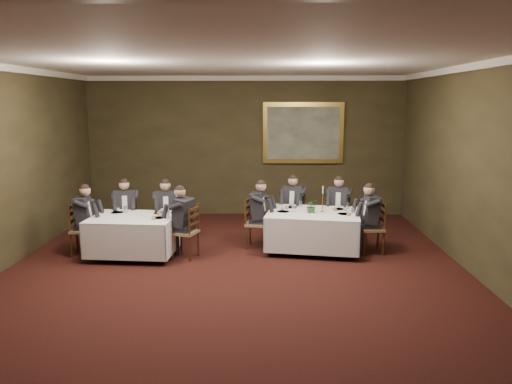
{
  "coord_description": "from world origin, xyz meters",
  "views": [
    {
      "loc": [
        0.53,
        -7.63,
        2.87
      ],
      "look_at": [
        0.33,
        1.85,
        1.15
      ],
      "focal_mm": 35.0,
      "sensor_mm": 36.0,
      "label": 1
    }
  ],
  "objects_px": {
    "chair_main_endright": "(372,239)",
    "centerpiece": "(312,205)",
    "table_main": "(313,228)",
    "diner_sec_endright": "(185,231)",
    "chair_main_endleft": "(256,233)",
    "diner_main_endleft": "(257,222)",
    "chair_main_backleft": "(293,224)",
    "chair_sec_endright": "(186,243)",
    "chair_sec_backleft": "(127,230)",
    "diner_sec_backleft": "(126,219)",
    "chair_main_backright": "(338,226)",
    "table_second": "(134,233)",
    "diner_sec_backright": "(167,220)",
    "painting": "(303,133)",
    "diner_sec_endleft": "(83,229)",
    "candlestick": "(323,202)",
    "diner_main_endright": "(372,227)",
    "diner_main_backright": "(339,215)",
    "chair_sec_endleft": "(83,240)",
    "chair_sec_backright": "(167,231)",
    "diner_main_backleft": "(293,214)"
  },
  "relations": [
    {
      "from": "chair_main_backleft",
      "to": "diner_sec_backleft",
      "type": "relative_size",
      "value": 0.74
    },
    {
      "from": "chair_main_backright",
      "to": "chair_sec_backleft",
      "type": "bearing_deg",
      "value": 23.44
    },
    {
      "from": "table_main",
      "to": "chair_sec_endright",
      "type": "xyz_separation_m",
      "value": [
        -2.41,
        -0.52,
        -0.17
      ]
    },
    {
      "from": "table_second",
      "to": "chair_main_endright",
      "type": "bearing_deg",
      "value": 3.64
    },
    {
      "from": "diner_main_backright",
      "to": "candlestick",
      "type": "bearing_deg",
      "value": 78.36
    },
    {
      "from": "chair_main_backleft",
      "to": "diner_main_endleft",
      "type": "height_order",
      "value": "diner_main_endleft"
    },
    {
      "from": "diner_main_backright",
      "to": "painting",
      "type": "xyz_separation_m",
      "value": [
        -0.61,
        2.29,
        1.58
      ]
    },
    {
      "from": "diner_main_endright",
      "to": "painting",
      "type": "xyz_separation_m",
      "value": [
        -1.1,
        3.28,
        1.58
      ]
    },
    {
      "from": "diner_main_endleft",
      "to": "diner_main_endright",
      "type": "distance_m",
      "value": 2.23
    },
    {
      "from": "diner_sec_backright",
      "to": "painting",
      "type": "bearing_deg",
      "value": -146.42
    },
    {
      "from": "table_main",
      "to": "diner_main_endleft",
      "type": "relative_size",
      "value": 1.46
    },
    {
      "from": "candlestick",
      "to": "diner_main_backleft",
      "type": "bearing_deg",
      "value": 118.69
    },
    {
      "from": "chair_sec_endright",
      "to": "table_main",
      "type": "bearing_deg",
      "value": -60.26
    },
    {
      "from": "chair_sec_backleft",
      "to": "candlestick",
      "type": "bearing_deg",
      "value": 164.17
    },
    {
      "from": "chair_sec_endright",
      "to": "diner_sec_endright",
      "type": "bearing_deg",
      "value": 90.0
    },
    {
      "from": "diner_main_backleft",
      "to": "chair_main_endleft",
      "type": "bearing_deg",
      "value": 63.97
    },
    {
      "from": "chair_main_endleft",
      "to": "painting",
      "type": "bearing_deg",
      "value": 168.95
    },
    {
      "from": "chair_sec_backright",
      "to": "centerpiece",
      "type": "relative_size",
      "value": 3.55
    },
    {
      "from": "diner_main_endleft",
      "to": "diner_sec_backleft",
      "type": "height_order",
      "value": "same"
    },
    {
      "from": "diner_main_endleft",
      "to": "diner_sec_backleft",
      "type": "relative_size",
      "value": 1.0
    },
    {
      "from": "chair_sec_endright",
      "to": "chair_sec_backleft",
      "type": "bearing_deg",
      "value": 74.06
    },
    {
      "from": "diner_sec_endleft",
      "to": "candlestick",
      "type": "xyz_separation_m",
      "value": [
        4.55,
        0.43,
        0.44
      ]
    },
    {
      "from": "diner_sec_backright",
      "to": "table_main",
      "type": "bearing_deg",
      "value": 163.87
    },
    {
      "from": "diner_main_endright",
      "to": "diner_main_endleft",
      "type": "bearing_deg",
      "value": 77.82
    },
    {
      "from": "chair_main_backright",
      "to": "chair_main_backleft",
      "type": "bearing_deg",
      "value": 8.63
    },
    {
      "from": "chair_main_backright",
      "to": "chair_main_endright",
      "type": "xyz_separation_m",
      "value": [
        0.5,
        -1.0,
        0.0
      ]
    },
    {
      "from": "diner_sec_endleft",
      "to": "candlestick",
      "type": "bearing_deg",
      "value": 90.88
    },
    {
      "from": "table_main",
      "to": "diner_sec_endright",
      "type": "relative_size",
      "value": 1.46
    },
    {
      "from": "diner_main_endright",
      "to": "diner_sec_endleft",
      "type": "xyz_separation_m",
      "value": [
        -5.48,
        -0.22,
        0.0
      ]
    },
    {
      "from": "diner_main_endleft",
      "to": "diner_sec_backright",
      "type": "height_order",
      "value": "same"
    },
    {
      "from": "chair_sec_endright",
      "to": "chair_sec_endleft",
      "type": "xyz_separation_m",
      "value": [
        -1.97,
        0.13,
        0.0
      ]
    },
    {
      "from": "diner_main_endleft",
      "to": "painting",
      "type": "bearing_deg",
      "value": 169.16
    },
    {
      "from": "chair_main_endleft",
      "to": "diner_sec_endleft",
      "type": "xyz_separation_m",
      "value": [
        -3.26,
        -0.57,
        0.23
      ]
    },
    {
      "from": "diner_sec_backright",
      "to": "diner_sec_endleft",
      "type": "xyz_separation_m",
      "value": [
        -1.45,
        -0.7,
        0.0
      ]
    },
    {
      "from": "table_main",
      "to": "chair_main_backleft",
      "type": "bearing_deg",
      "value": 108.66
    },
    {
      "from": "table_main",
      "to": "diner_main_endleft",
      "type": "bearing_deg",
      "value": 171.16
    },
    {
      "from": "chair_main_endright",
      "to": "chair_sec_backright",
      "type": "distance_m",
      "value": 4.08
    },
    {
      "from": "chair_main_endright",
      "to": "diner_main_endleft",
      "type": "bearing_deg",
      "value": 77.88
    },
    {
      "from": "chair_sec_backleft",
      "to": "diner_sec_endleft",
      "type": "xyz_separation_m",
      "value": [
        -0.61,
        -0.77,
        0.23
      ]
    },
    {
      "from": "chair_main_endleft",
      "to": "diner_main_endleft",
      "type": "distance_m",
      "value": 0.23
    },
    {
      "from": "chair_main_endright",
      "to": "chair_main_backright",
      "type": "bearing_deg",
      "value": 23.17
    },
    {
      "from": "table_second",
      "to": "chair_main_backleft",
      "type": "bearing_deg",
      "value": 25.03
    },
    {
      "from": "chair_main_backleft",
      "to": "painting",
      "type": "distance_m",
      "value": 2.82
    },
    {
      "from": "diner_sec_backright",
      "to": "centerpiece",
      "type": "xyz_separation_m",
      "value": [
        2.89,
        -0.36,
        0.39
      ]
    },
    {
      "from": "chair_sec_endright",
      "to": "chair_main_endright",
      "type": "bearing_deg",
      "value": -66.79
    },
    {
      "from": "table_main",
      "to": "diner_sec_endright",
      "type": "height_order",
      "value": "diner_sec_endright"
    },
    {
      "from": "diner_main_endright",
      "to": "chair_sec_backleft",
      "type": "distance_m",
      "value": 4.91
    },
    {
      "from": "diner_main_endright",
      "to": "diner_main_backleft",
      "type": "bearing_deg",
      "value": 48.28
    },
    {
      "from": "chair_main_endright",
      "to": "centerpiece",
      "type": "bearing_deg",
      "value": 80.74
    },
    {
      "from": "diner_main_backright",
      "to": "diner_main_endright",
      "type": "xyz_separation_m",
      "value": [
        0.49,
        -0.99,
        0.0
      ]
    }
  ]
}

